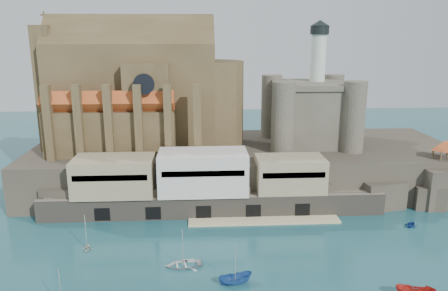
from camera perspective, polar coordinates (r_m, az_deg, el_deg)
ground at (r=72.27m, az=5.80°, el=-15.70°), size 300.00×300.00×0.00m
promontory at (r=106.28m, az=2.48°, el=-2.71°), size 100.00×36.00×10.00m
quay at (r=89.94m, az=-2.85°, el=-5.17°), size 70.00×12.00×13.05m
church at (r=105.36m, az=-10.71°, el=6.50°), size 47.00×25.93×30.51m
castle_keep at (r=107.65m, az=11.14°, el=4.58°), size 21.20×21.20×29.30m
rock_outcrop at (r=107.04m, az=26.43°, el=-4.64°), size 14.50×10.50×8.70m
pavilion at (r=104.88m, az=26.91°, el=-0.10°), size 6.40×6.40×5.40m
boat_2 at (r=68.31m, az=1.48°, el=-17.56°), size 2.31×2.27×5.12m
boat_4 at (r=81.02m, az=-17.42°, el=-12.82°), size 2.31×1.48×2.59m
boat_6 at (r=72.87m, az=-5.36°, el=-15.41°), size 1.85×4.35×5.90m
boat_7 at (r=93.15m, az=23.18°, el=-9.68°), size 2.91×3.00×3.01m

